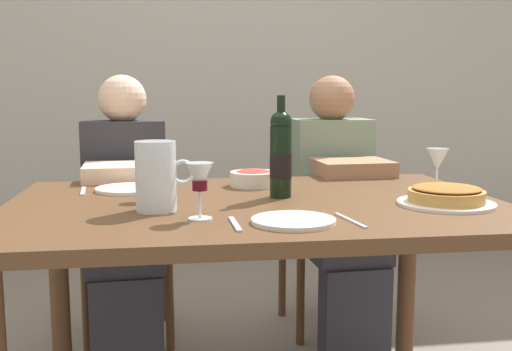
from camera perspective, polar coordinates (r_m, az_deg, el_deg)
The scene contains 19 objects.
back_wall at distance 4.00m, azimuth -4.67°, elevation 12.47°, with size 8.00×0.10×2.80m, color #B2ADA3.
dining_table at distance 1.85m, azimuth 0.03°, elevation -5.29°, with size 1.50×1.00×0.76m.
wine_bottle at distance 1.88m, azimuth 2.38°, elevation 2.06°, with size 0.07×0.07×0.32m.
water_pitcher at distance 1.69m, azimuth -9.48°, elevation -0.45°, with size 0.17×0.11×0.20m.
baked_tart at distance 1.85m, azimuth 17.67°, elevation -1.87°, with size 0.28×0.28×0.06m.
salad_bowl at distance 2.11m, azimuth -0.22°, elevation -0.17°, with size 0.17×0.17×0.06m.
wine_glass_left_diner at distance 1.88m, azimuth -9.13°, elevation 0.84°, with size 0.07×0.07×0.14m.
wine_glass_right_diner at distance 2.05m, azimuth 16.90°, elevation 1.33°, with size 0.07×0.07×0.15m.
wine_glass_centre at distance 1.56m, azimuth -5.39°, elevation -0.40°, with size 0.07×0.07×0.15m.
dinner_plate_left_setting at distance 2.06m, azimuth -12.02°, elevation -1.26°, with size 0.22×0.22×0.01m, color white.
dinner_plate_right_setting at distance 1.53m, azimuth 3.59°, elevation -4.33°, with size 0.22×0.22×0.01m, color silver.
fork_left_setting at distance 2.08m, azimuth -16.15°, elevation -1.43°, with size 0.16×0.01×0.01m, color silver.
knife_left_setting at distance 2.06m, azimuth -7.84°, elevation -1.28°, with size 0.18×0.01×0.01m, color silver.
knife_right_setting at distance 1.57m, azimuth 8.97°, elevation -4.24°, with size 0.18×0.01×0.01m, color silver.
spoon_right_setting at distance 1.51m, azimuth -2.01°, elevation -4.64°, with size 0.16×0.01×0.01m, color silver.
chair_left at distance 2.76m, azimuth -12.18°, elevation -4.60°, with size 0.42×0.42×0.87m.
diner_left at distance 2.50m, azimuth -12.38°, elevation -3.10°, with size 0.35×0.52×1.16m.
chair_right at distance 2.84m, azimuth 6.32°, elevation -4.12°, with size 0.42×0.42×0.87m.
diner_right at distance 2.59m, azimuth 7.87°, elevation -2.61°, with size 0.35×0.51×1.16m.
Camera 1 is at (-0.26, -1.78, 1.10)m, focal length 41.97 mm.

